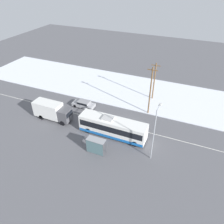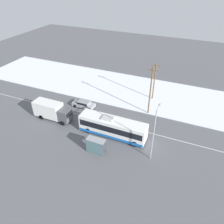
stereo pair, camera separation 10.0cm
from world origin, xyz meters
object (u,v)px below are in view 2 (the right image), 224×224
Objects in this scene: pedestrian_at_stop at (95,142)px; streetlamp at (155,129)px; sedan_car at (84,104)px; box_truck at (52,110)px; bus_shelter at (95,144)px; utility_pole_snowlot at (154,81)px; utility_pole_roadside at (150,91)px; city_bus at (113,127)px.

pedestrian_at_stop is 9.51m from streetlamp.
sedan_car is at bearing 128.17° from pedestrian_at_stop.
box_truck is 12.08m from bus_shelter.
utility_pole_snowlot is at bearing 104.19° from streetlamp.
utility_pole_roadside is 5.65m from utility_pole_snowlot.
sedan_car is at bearing -166.54° from utility_pole_roadside.
pedestrian_at_stop is 1.56m from bus_shelter.
pedestrian_at_stop is (10.44, -3.56, -0.82)m from box_truck.
utility_pole_roadside is at bearing 29.03° from box_truck.
city_bus is 1.20× the size of utility_pole_roadside.
streetlamp is (15.64, -7.81, 4.40)m from sedan_car.
bus_shelter is 19.38m from utility_pole_snowlot.
box_truck is 11.06m from pedestrian_at_stop.
utility_pole_snowlot reaches higher than box_truck.
box_truck is at bearing -136.26° from utility_pole_snowlot.
box_truck is 0.84× the size of streetlamp.
pedestrian_at_stop is (-1.34, -3.60, -0.66)m from city_bus.
bus_shelter reaches higher than sedan_car.
city_bus is at bearing -101.88° from utility_pole_snowlot.
pedestrian_at_stop is at bearing 118.46° from bus_shelter.
pedestrian_at_stop reaches higher than sedan_car.
sedan_car is 1.58× the size of bus_shelter.
city_bus is 8.22m from streetlamp.
streetlamp is (7.08, -2.22, 3.53)m from city_bus.
utility_pole_roadside reaches higher than box_truck.
utility_pole_roadside reaches higher than pedestrian_at_stop.
pedestrian_at_stop is 13.62m from utility_pole_roadside.
streetlamp is (18.86, -2.18, 3.37)m from box_truck.
bus_shelter is 8.89m from streetlamp.
utility_pole_roadside reaches higher than utility_pole_snowlot.
city_bus is at bearing 146.89° from sedan_car.
bus_shelter is at bearing -100.93° from utility_pole_snowlot.
utility_pole_roadside is (4.95, 12.10, 3.85)m from pedestrian_at_stop.
utility_pole_roadside is at bearing 107.97° from streetlamp.
utility_pole_snowlot reaches higher than bus_shelter.
utility_pole_roadside reaches higher than streetlamp.
sedan_car is 14.70m from utility_pole_snowlot.
bus_shelter is 0.33× the size of streetlamp.
utility_pole_snowlot reaches higher than pedestrian_at_stop.
sedan_car is 0.56× the size of utility_pole_snowlot.
city_bus is at bearing 0.18° from box_truck.
streetlamp reaches higher than bus_shelter.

